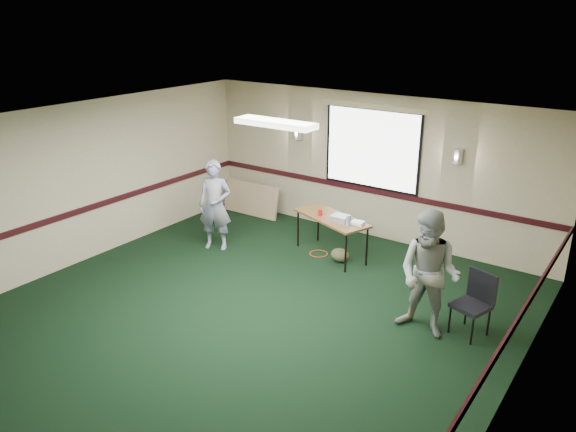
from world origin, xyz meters
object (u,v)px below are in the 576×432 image
Objects in this scene: folding_table at (332,220)px; projector at (340,218)px; conference_chair at (476,298)px; person_left at (215,205)px; person_right at (429,274)px.

projector is at bearing -1.56° from folding_table.
person_left is (-4.74, 0.17, 0.31)m from conference_chair.
folding_table is 0.90× the size of person_right.
person_left reaches higher than projector.
conference_chair is at bearing -0.21° from folding_table.
folding_table is 2.09m from person_left.
projector is 0.34× the size of conference_chair.
conference_chair is 4.75m from person_left.
person_left is at bearing -164.09° from conference_chair.
folding_table is 0.96× the size of person_left.
folding_table is at bearing 0.91° from person_left.
person_right reaches higher than conference_chair.
conference_chair is 0.74m from person_right.
conference_chair is (2.64, -0.98, -0.27)m from projector.
person_right is (-0.53, -0.38, 0.36)m from conference_chair.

